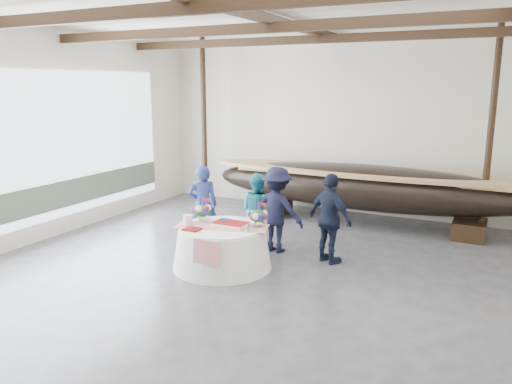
% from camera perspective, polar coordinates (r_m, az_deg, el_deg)
% --- Properties ---
extents(floor, '(10.00, 12.00, 0.01)m').
position_cam_1_polar(floor, '(8.26, -2.96, -11.38)').
color(floor, '#3D3D42').
rests_on(floor, ground).
extents(wall_back, '(10.00, 0.02, 4.50)m').
position_cam_1_polar(wall_back, '(13.17, 9.87, 7.45)').
color(wall_back, silver).
rests_on(wall_back, ground).
extents(wall_left, '(0.02, 12.00, 4.50)m').
position_cam_1_polar(wall_left, '(10.98, -26.63, 5.42)').
color(wall_left, silver).
rests_on(wall_left, ground).
extents(pavilion_structure, '(9.80, 11.76, 4.50)m').
position_cam_1_polar(pavilion_structure, '(8.33, -0.35, 17.03)').
color(pavilion_structure, black).
rests_on(pavilion_structure, ground).
extents(open_bay, '(0.03, 7.00, 3.20)m').
position_cam_1_polar(open_bay, '(11.62, -22.38, 3.99)').
color(open_bay, silver).
rests_on(open_bay, ground).
extents(longboat_display, '(7.80, 1.56, 1.46)m').
position_cam_1_polar(longboat_display, '(12.04, 12.34, 0.58)').
color(longboat_display, black).
rests_on(longboat_display, ground).
extents(banquet_table, '(1.81, 1.81, 0.78)m').
position_cam_1_polar(banquet_table, '(9.20, -3.88, -6.29)').
color(banquet_table, white).
rests_on(banquet_table, ground).
extents(tabletop_items, '(1.76, 1.03, 0.40)m').
position_cam_1_polar(tabletop_items, '(9.19, -3.62, -2.80)').
color(tabletop_items, '#B51712').
rests_on(tabletop_items, banquet_table).
extents(guest_woman_blue, '(0.73, 0.68, 1.68)m').
position_cam_1_polar(guest_woman_blue, '(10.48, -6.10, -1.46)').
color(guest_woman_blue, navy).
rests_on(guest_woman_blue, ground).
extents(guest_woman_teal, '(0.92, 0.83, 1.55)m').
position_cam_1_polar(guest_woman_teal, '(10.22, 0.17, -2.10)').
color(guest_woman_teal, teal).
rests_on(guest_woman_teal, ground).
extents(guest_man_left, '(1.16, 0.73, 1.72)m').
position_cam_1_polar(guest_man_left, '(9.94, 2.41, -2.03)').
color(guest_man_left, black).
rests_on(guest_man_left, ground).
extents(guest_man_right, '(1.08, 0.82, 1.71)m').
position_cam_1_polar(guest_man_right, '(9.38, 8.49, -3.05)').
color(guest_man_right, black).
rests_on(guest_man_right, ground).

